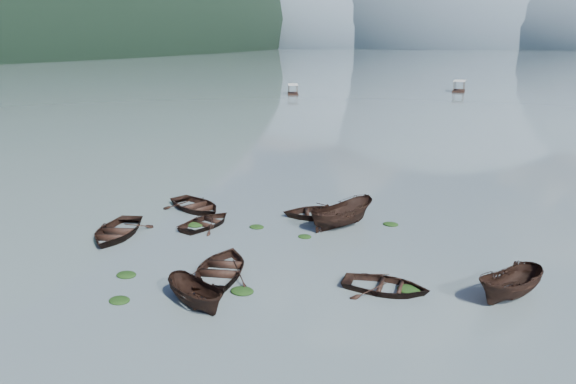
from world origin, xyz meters
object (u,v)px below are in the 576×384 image
(rowboat_3, at_px, (222,274))
(pontoon_left, at_px, (293,94))
(pontoon_centre, at_px, (459,92))
(rowboat_0, at_px, (117,236))

(rowboat_3, relative_size, pontoon_left, 0.93)
(rowboat_3, distance_m, pontoon_centre, 105.03)
(rowboat_0, height_order, pontoon_centre, pontoon_centre)
(pontoon_left, bearing_deg, rowboat_3, -94.08)
(rowboat_0, relative_size, pontoon_centre, 0.80)
(rowboat_0, bearing_deg, pontoon_left, 88.02)
(rowboat_0, xyz_separation_m, pontoon_centre, (13.78, 102.43, 0.00))
(pontoon_left, bearing_deg, rowboat_0, -99.01)
(rowboat_3, bearing_deg, rowboat_0, -29.03)
(rowboat_0, bearing_deg, pontoon_centre, 66.99)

